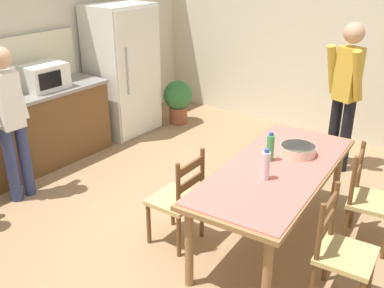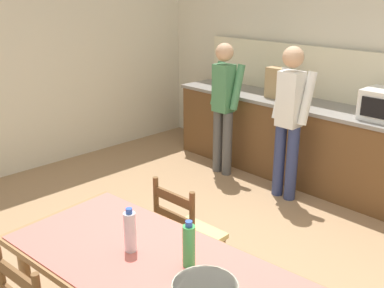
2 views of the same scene
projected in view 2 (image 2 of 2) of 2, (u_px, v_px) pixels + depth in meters
ground_plane at (212, 283)px, 3.52m from camera, size 8.32×8.32×0.00m
wall_left at (11, 54)px, 5.24m from camera, size 0.12×5.20×2.90m
kitchen_counter at (301, 141)px, 5.29m from camera, size 3.43×0.66×0.94m
counter_splashback at (321, 73)px, 5.24m from camera, size 3.39×0.03×0.60m
paper_bag at (277, 83)px, 5.30m from camera, size 0.24×0.16×0.36m
dining_table at (163, 279)px, 2.46m from camera, size 2.06×1.04×0.76m
bottle_near_centre at (130, 231)px, 2.54m from camera, size 0.07×0.07×0.27m
bottle_off_centre at (189, 245)px, 2.41m from camera, size 0.07×0.07×0.27m
chair_side_far_left at (187, 237)px, 3.33m from camera, size 0.44×0.42×0.91m
person_at_sink at (224, 102)px, 5.32m from camera, size 0.40×0.28×1.59m
person_at_counter at (289, 116)px, 4.67m from camera, size 0.41×0.28×1.64m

